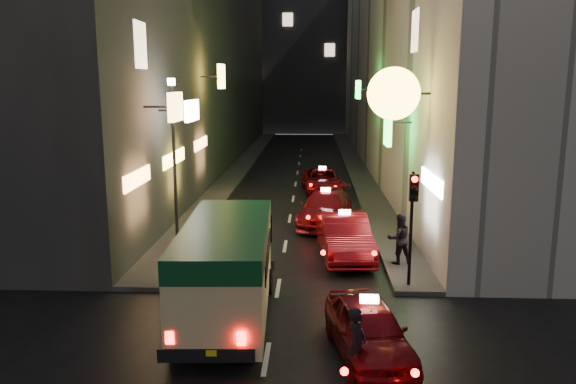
# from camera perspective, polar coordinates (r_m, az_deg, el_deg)

# --- Properties ---
(building_left) EXTENTS (7.40, 52.00, 18.00)m
(building_left) POSITION_cam_1_polar(r_m,az_deg,el_deg) (42.89, -9.98, 14.63)
(building_left) COLOR #3B3936
(building_left) RESTS_ON ground
(building_right) EXTENTS (8.13, 52.00, 18.00)m
(building_right) POSITION_cam_1_polar(r_m,az_deg,el_deg) (42.51, 12.33, 14.57)
(building_right) COLOR beige
(building_right) RESTS_ON ground
(building_far) EXTENTS (30.00, 10.00, 22.00)m
(building_far) POSITION_cam_1_polar(r_m,az_deg,el_deg) (74.01, 1.75, 14.78)
(building_far) COLOR #2E2F33
(building_far) RESTS_ON ground
(sidewalk_left) EXTENTS (1.50, 52.00, 0.15)m
(sidewalk_left) POSITION_cam_1_polar(r_m,az_deg,el_deg) (42.63, -4.64, 2.75)
(sidewalk_left) COLOR #42403D
(sidewalk_left) RESTS_ON ground
(sidewalk_right) EXTENTS (1.50, 52.00, 0.15)m
(sidewalk_right) POSITION_cam_1_polar(r_m,az_deg,el_deg) (42.42, 6.84, 2.67)
(sidewalk_right) COLOR #42403D
(sidewalk_right) RESTS_ON ground
(minibus) EXTENTS (2.41, 6.20, 2.63)m
(minibus) POSITION_cam_1_polar(r_m,az_deg,el_deg) (14.87, -6.25, -6.88)
(minibus) COLOR beige
(minibus) RESTS_ON ground
(taxi_near) EXTENTS (2.74, 5.04, 1.69)m
(taxi_near) POSITION_cam_1_polar(r_m,az_deg,el_deg) (13.35, 8.18, -13.23)
(taxi_near) COLOR maroon
(taxi_near) RESTS_ON ground
(taxi_second) EXTENTS (2.82, 5.91, 1.99)m
(taxi_second) POSITION_cam_1_polar(r_m,az_deg,el_deg) (20.40, 5.73, -4.08)
(taxi_second) COLOR maroon
(taxi_second) RESTS_ON ground
(taxi_third) EXTENTS (3.05, 5.67, 1.88)m
(taxi_third) POSITION_cam_1_polar(r_m,az_deg,el_deg) (25.05, 3.84, -1.33)
(taxi_third) COLOR maroon
(taxi_third) RESTS_ON ground
(taxi_far) EXTENTS (2.37, 4.91, 1.68)m
(taxi_far) POSITION_cam_1_polar(r_m,az_deg,el_deg) (32.49, 3.52, 1.37)
(taxi_far) COLOR maroon
(taxi_far) RESTS_ON ground
(pedestrian_crossing) EXTENTS (0.57, 0.71, 1.85)m
(pedestrian_crossing) POSITION_cam_1_polar(r_m,az_deg,el_deg) (12.24, 6.99, -14.70)
(pedestrian_crossing) COLOR black
(pedestrian_crossing) RESTS_ON ground
(pedestrian_sidewalk) EXTENTS (0.83, 0.63, 1.97)m
(pedestrian_sidewalk) POSITION_cam_1_polar(r_m,az_deg,el_deg) (19.43, 11.23, -4.34)
(pedestrian_sidewalk) COLOR black
(pedestrian_sidewalk) RESTS_ON sidewalk_right
(traffic_light) EXTENTS (0.26, 0.43, 3.50)m
(traffic_light) POSITION_cam_1_polar(r_m,az_deg,el_deg) (16.97, 12.56, -1.24)
(traffic_light) COLOR black
(traffic_light) RESTS_ON sidewalk_right
(lamp_post) EXTENTS (0.28, 0.28, 6.22)m
(lamp_post) POSITION_cam_1_polar(r_m,az_deg,el_deg) (21.64, -11.51, 4.21)
(lamp_post) COLOR black
(lamp_post) RESTS_ON sidewalk_left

